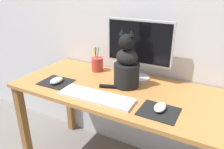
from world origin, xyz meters
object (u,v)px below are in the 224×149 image
keyboard (96,97)px  pen_cup (97,64)px  cat (126,66)px  computer_mouse_right (160,107)px  computer_mouse_left (56,80)px  monitor (139,47)px

keyboard → pen_cup: size_ratio=2.52×
cat → pen_cup: (-0.30, 0.14, -0.08)m
computer_mouse_right → cat: 0.36m
computer_mouse_left → monitor: bearing=38.0°
computer_mouse_right → pen_cup: 0.67m
computer_mouse_right → cat: cat is taller
keyboard → computer_mouse_right: 0.37m
keyboard → cat: cat is taller
computer_mouse_left → cat: bearing=23.6°
computer_mouse_left → computer_mouse_right: bearing=-0.1°
cat → pen_cup: 0.34m
computer_mouse_right → cat: bearing=146.6°
keyboard → computer_mouse_right: size_ratio=4.57×
pen_cup → cat: bearing=-24.5°
monitor → pen_cup: (-0.32, -0.02, -0.17)m
monitor → computer_mouse_right: size_ratio=4.59×
computer_mouse_left → cat: 0.47m
cat → pen_cup: cat is taller
computer_mouse_left → computer_mouse_right: computer_mouse_left is taller
keyboard → computer_mouse_right: computer_mouse_right is taller
computer_mouse_right → cat: (-0.28, 0.19, 0.12)m
computer_mouse_right → pen_cup: size_ratio=0.55×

